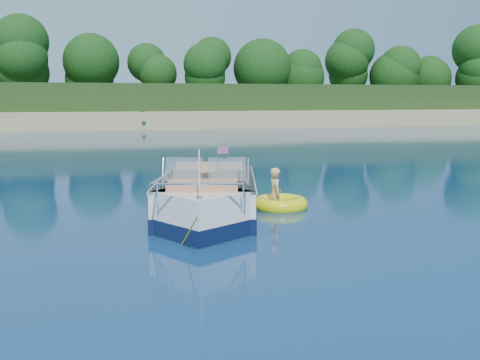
{
  "coord_description": "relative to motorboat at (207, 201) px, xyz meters",
  "views": [
    {
      "loc": [
        -4.29,
        -11.4,
        2.71
      ],
      "look_at": [
        -1.22,
        0.29,
        0.85
      ],
      "focal_mm": 40.0,
      "sensor_mm": 36.0,
      "label": 1
    }
  ],
  "objects": [
    {
      "name": "motorboat",
      "position": [
        0.0,
        0.0,
        0.0
      ],
      "size": [
        3.1,
        5.96,
        2.02
      ],
      "rotation": [
        0.0,
        0.0,
        -0.25
      ],
      "color": "white",
      "rests_on": "ground"
    },
    {
      "name": "ground",
      "position": [
        2.0,
        -0.33,
        -0.39
      ],
      "size": [
        160.0,
        160.0,
        0.0
      ],
      "primitive_type": "plane",
      "color": "#091D42",
      "rests_on": "ground"
    },
    {
      "name": "treeline",
      "position": [
        2.04,
        40.69,
        5.16
      ],
      "size": [
        150.0,
        7.12,
        8.19
      ],
      "color": "black",
      "rests_on": "ground"
    },
    {
      "name": "shoreline",
      "position": [
        2.0,
        63.45,
        0.58
      ],
      "size": [
        170.0,
        59.0,
        6.0
      ],
      "color": "#948056",
      "rests_on": "ground"
    },
    {
      "name": "tow_tube",
      "position": [
        2.0,
        0.66,
        -0.3
      ],
      "size": [
        1.7,
        1.7,
        0.36
      ],
      "rotation": [
        0.0,
        0.0,
        0.28
      ],
      "color": "yellow",
      "rests_on": "ground"
    },
    {
      "name": "boy",
      "position": [
        1.85,
        0.67,
        -0.39
      ],
      "size": [
        0.34,
        0.74,
        1.45
      ],
      "primitive_type": "imported",
      "rotation": [
        0.0,
        -0.17,
        1.59
      ],
      "color": "tan",
      "rests_on": "ground"
    }
  ]
}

